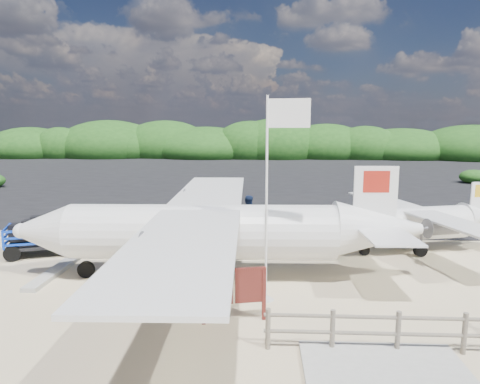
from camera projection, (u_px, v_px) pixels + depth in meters
The scene contains 13 objects.
ground at pixel (181, 274), 15.18m from camera, with size 160.00×160.00×0.00m, color beige.
asphalt_apron at pixel (235, 175), 44.78m from camera, with size 90.00×50.00×0.04m, color #B2B2B2, non-canonical shape.
walkway_pad at pixel (387, 376), 8.98m from camera, with size 3.50×2.50×0.10m, color #B2B2B2, non-canonical shape.
vegetation_band at pixel (245, 157), 69.44m from camera, with size 124.00×8.00×4.40m, color #B2B2B2, non-canonical shape.
fence at pixel (397, 352), 9.94m from camera, with size 6.40×2.00×1.10m, color #B2B2B2, non-canonical shape.
baggage_cart at pixel (45, 255), 17.43m from camera, with size 2.97×1.70×1.48m, color blue, non-canonical shape.
flagpole at pixel (266, 300), 12.93m from camera, with size 1.21×0.51×6.06m, color white, non-canonical shape.
signboard at pixel (234, 322), 11.49m from camera, with size 1.85×0.17×1.52m, color maroon, non-canonical shape.
crew_a at pixel (227, 236), 17.26m from camera, with size 0.58×0.38×1.59m, color #111E41.
crew_b at pixel (248, 216), 20.13m from camera, with size 0.96×0.75×1.97m, color #111E41.
crew_c at pixel (208, 240), 15.88m from camera, with size 1.15×0.48×1.97m, color #111E41.
aircraft_large at pixel (380, 180), 40.94m from camera, with size 16.50×16.50×4.95m, color #B2B2B2, non-canonical shape.
aircraft_small at pixel (177, 169), 51.68m from camera, with size 7.58×7.58×2.73m, color #B2B2B2, non-canonical shape.
Camera 1 is at (2.83, -14.42, 5.23)m, focal length 32.00 mm.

